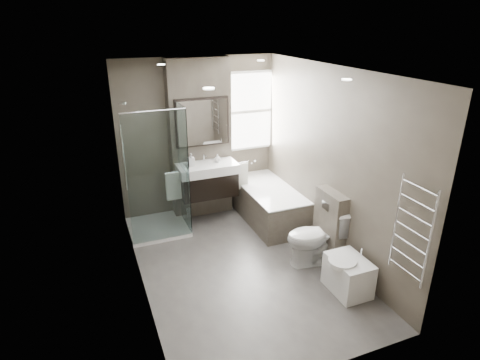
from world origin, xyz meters
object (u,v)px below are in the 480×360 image
bidet (348,274)px  bathtub (268,202)px  vanity (208,179)px  toilet (316,237)px

bidet → bathtub: bearing=92.4°
vanity → bidet: (1.01, -2.40, -0.51)m
vanity → toilet: bearing=-60.5°
bathtub → toilet: (0.05, -1.39, 0.08)m
toilet → vanity: bearing=-142.0°
vanity → bidet: size_ratio=1.66×
vanity → bidet: bearing=-67.1°
toilet → bidet: toilet is taller
bathtub → bidet: (0.09, -2.08, -0.08)m
bathtub → toilet: toilet is taller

